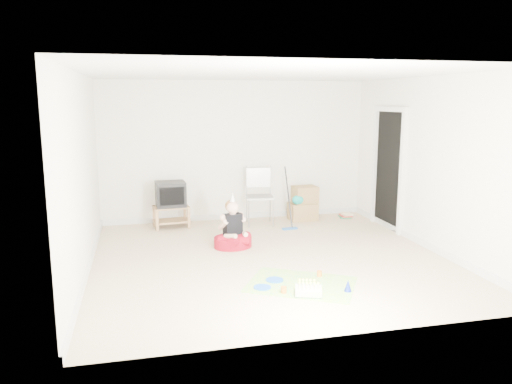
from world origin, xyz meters
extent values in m
plane|color=beige|center=(0.00, 0.00, 0.00)|extent=(5.00, 5.00, 0.00)
cube|color=black|center=(2.48, 1.20, 1.02)|extent=(0.02, 0.90, 2.05)
cube|color=#9A7045|center=(-1.26, 2.09, 0.37)|extent=(0.66, 0.46, 0.03)
cube|color=#9A7045|center=(-1.26, 2.09, 0.12)|extent=(0.66, 0.46, 0.03)
cube|color=#9A7045|center=(-1.52, 1.89, 0.19)|extent=(0.06, 0.06, 0.39)
cube|color=#9A7045|center=(-0.96, 1.96, 0.19)|extent=(0.06, 0.06, 0.39)
cube|color=#9A7045|center=(-1.55, 2.22, 0.19)|extent=(0.06, 0.06, 0.39)
cube|color=#9A7045|center=(-1.00, 2.28, 0.19)|extent=(0.06, 0.06, 0.39)
cube|color=black|center=(-1.26, 2.09, 0.61)|extent=(0.53, 0.45, 0.44)
cube|color=#94949A|center=(0.33, 1.93, 0.51)|extent=(0.53, 0.51, 0.03)
cylinder|color=#94949A|center=(0.11, 1.96, 0.53)|extent=(0.02, 0.02, 1.06)
cylinder|color=#94949A|center=(0.55, 1.91, 0.53)|extent=(0.02, 0.02, 1.06)
cube|color=#9E7E4C|center=(1.21, 2.09, 0.16)|extent=(0.51, 0.40, 0.33)
cube|color=#9E7E4C|center=(1.26, 2.12, 0.48)|extent=(0.46, 0.38, 0.31)
ellipsoid|color=#0E9A8E|center=(1.07, 1.97, 0.42)|extent=(0.22, 0.15, 0.18)
cube|color=#225CAC|center=(0.76, 1.47, 0.01)|extent=(0.28, 0.13, 0.03)
cylinder|color=black|center=(0.76, 1.47, 0.55)|extent=(0.07, 0.36, 1.05)
cube|color=#2A7F53|center=(2.08, 2.09, 0.02)|extent=(0.24, 0.29, 0.03)
cube|color=red|center=(2.08, 2.09, 0.04)|extent=(0.21, 0.26, 0.03)
cube|color=beige|center=(2.08, 2.09, 0.07)|extent=(0.19, 0.25, 0.03)
cylinder|color=maroon|center=(-0.41, 0.65, 0.08)|extent=(0.75, 0.75, 0.16)
cube|color=black|center=(-0.41, 0.65, 0.35)|extent=(0.31, 0.23, 0.36)
sphere|color=#E3AE97|center=(-0.41, 0.65, 0.62)|extent=(0.24, 0.24, 0.19)
cone|color=white|center=(-0.41, 0.65, 0.79)|extent=(0.10, 0.10, 0.15)
cube|color=#FF359C|center=(0.12, -1.11, 0.00)|extent=(1.58, 1.45, 0.01)
cube|color=silver|center=(0.10, -1.45, 0.05)|extent=(0.37, 0.33, 0.08)
cube|color=green|center=(0.10, -1.45, 0.01)|extent=(0.37, 0.33, 0.01)
cylinder|color=beige|center=(-0.02, -1.47, 0.12)|extent=(0.01, 0.01, 0.07)
cylinder|color=beige|center=(0.02, -1.48, 0.12)|extent=(0.01, 0.01, 0.07)
cylinder|color=beige|center=(0.06, -1.49, 0.12)|extent=(0.01, 0.01, 0.07)
cylinder|color=beige|center=(0.10, -1.51, 0.12)|extent=(0.01, 0.01, 0.07)
cylinder|color=beige|center=(0.15, -1.52, 0.12)|extent=(0.01, 0.01, 0.07)
cylinder|color=beige|center=(0.19, -1.53, 0.12)|extent=(0.01, 0.01, 0.07)
cylinder|color=beige|center=(0.01, -1.37, 0.12)|extent=(0.01, 0.01, 0.07)
cylinder|color=beige|center=(0.05, -1.39, 0.12)|extent=(0.01, 0.01, 0.07)
cylinder|color=beige|center=(0.09, -1.40, 0.12)|extent=(0.01, 0.01, 0.07)
cylinder|color=beige|center=(0.13, -1.41, 0.12)|extent=(0.01, 0.01, 0.07)
cylinder|color=beige|center=(0.18, -1.43, 0.12)|extent=(0.01, 0.01, 0.07)
cylinder|color=blue|center=(-0.17, -0.92, 0.01)|extent=(0.25, 0.25, 0.01)
cylinder|color=blue|center=(-0.38, -1.13, 0.01)|extent=(0.27, 0.27, 0.01)
cylinder|color=orange|center=(0.44, -0.90, 0.04)|extent=(0.08, 0.08, 0.07)
cylinder|color=orange|center=(-0.17, -1.34, 0.04)|extent=(0.09, 0.09, 0.08)
cone|color=#192FB4|center=(0.59, -1.46, 0.07)|extent=(0.13, 0.13, 0.14)
camera|label=1|loc=(-1.75, -6.69, 2.25)|focal=35.00mm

